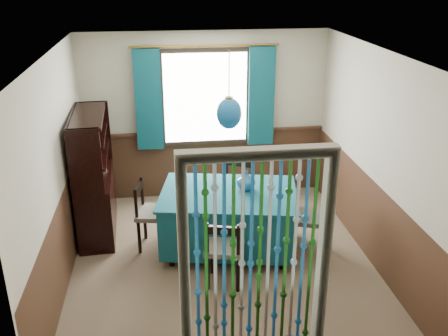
{
  "coord_description": "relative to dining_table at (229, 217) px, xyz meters",
  "views": [
    {
      "loc": [
        -0.66,
        -5.11,
        3.36
      ],
      "look_at": [
        0.06,
        0.3,
        1.11
      ],
      "focal_mm": 40.0,
      "sensor_mm": 36.0,
      "label": 1
    }
  ],
  "objects": [
    {
      "name": "ceiling",
      "position": [
        -0.11,
        -0.3,
        2.04
      ],
      "size": [
        4.0,
        4.0,
        0.0
      ],
      "primitive_type": "plane",
      "rotation": [
        3.14,
        0.0,
        0.0
      ],
      "color": "silver",
      "rests_on": "ground"
    },
    {
      "name": "bowl_shelf",
      "position": [
        -1.62,
        0.46,
        0.69
      ],
      "size": [
        0.23,
        0.23,
        0.05
      ],
      "primitive_type": "imported",
      "rotation": [
        0.0,
        0.0,
        0.21
      ],
      "color": "beige",
      "rests_on": "sideboard"
    },
    {
      "name": "window",
      "position": [
        -0.11,
        1.65,
        1.09
      ],
      "size": [
        1.32,
        0.12,
        1.42
      ],
      "primitive_type": "cube",
      "color": "black",
      "rests_on": "wall_back"
    },
    {
      "name": "vase_table",
      "position": [
        0.22,
        0.07,
        0.44
      ],
      "size": [
        0.26,
        0.26,
        0.22
      ],
      "primitive_type": "imported",
      "rotation": [
        0.0,
        0.0,
        -0.28
      ],
      "color": "#134F83",
      "rests_on": "dining_table"
    },
    {
      "name": "wall_back",
      "position": [
        -0.11,
        1.7,
        0.79
      ],
      "size": [
        3.6,
        0.0,
        3.6
      ],
      "primitive_type": "plane",
      "rotation": [
        1.57,
        0.0,
        0.0
      ],
      "color": "#BDB39B",
      "rests_on": "ground"
    },
    {
      "name": "vase_sideboard",
      "position": [
        -1.62,
        0.98,
        0.47
      ],
      "size": [
        0.23,
        0.23,
        0.21
      ],
      "primitive_type": "imported",
      "rotation": [
        0.0,
        0.0,
        -0.18
      ],
      "color": "beige",
      "rests_on": "sideboard"
    },
    {
      "name": "wainscot_right",
      "position": [
        1.67,
        -0.3,
        0.04
      ],
      "size": [
        0.0,
        4.0,
        4.0
      ],
      "primitive_type": "plane",
      "rotation": [
        1.57,
        0.0,
        -1.57
      ],
      "color": "#402718",
      "rests_on": "ground"
    },
    {
      "name": "floor",
      "position": [
        -0.11,
        -0.3,
        -0.46
      ],
      "size": [
        4.0,
        4.0,
        0.0
      ],
      "primitive_type": "plane",
      "color": "brown",
      "rests_on": "ground"
    },
    {
      "name": "wall_right",
      "position": [
        1.69,
        -0.3,
        0.79
      ],
      "size": [
        0.0,
        4.0,
        4.0
      ],
      "primitive_type": "plane",
      "rotation": [
        1.57,
        0.0,
        -1.57
      ],
      "color": "#BDB39B",
      "rests_on": "ground"
    },
    {
      "name": "wall_left",
      "position": [
        -1.91,
        -0.3,
        0.79
      ],
      "size": [
        0.0,
        4.0,
        4.0
      ],
      "primitive_type": "plane",
      "rotation": [
        1.57,
        0.0,
        1.57
      ],
      "color": "#BDB39B",
      "rests_on": "ground"
    },
    {
      "name": "doorway",
      "position": [
        -0.11,
        -2.24,
        0.59
      ],
      "size": [
        1.16,
        0.12,
        2.18
      ],
      "primitive_type": null,
      "color": "silver",
      "rests_on": "ground"
    },
    {
      "name": "chair_right",
      "position": [
        0.99,
        -0.18,
        0.01
      ],
      "size": [
        0.54,
        0.55,
        0.88
      ],
      "rotation": [
        0.0,
        0.0,
        1.24
      ],
      "color": "black",
      "rests_on": "floor"
    },
    {
      "name": "sideboard",
      "position": [
        -1.68,
        0.69,
        0.12
      ],
      "size": [
        0.49,
        1.27,
        1.64
      ],
      "rotation": [
        0.0,
        0.0,
        0.05
      ],
      "color": "black",
      "rests_on": "floor"
    },
    {
      "name": "wainscot_back",
      "position": [
        -0.11,
        1.68,
        0.04
      ],
      "size": [
        3.6,
        0.0,
        3.6
      ],
      "primitive_type": "plane",
      "rotation": [
        1.57,
        0.0,
        0.0
      ],
      "color": "#402718",
      "rests_on": "ground"
    },
    {
      "name": "wainscot_left",
      "position": [
        -1.9,
        -0.3,
        0.04
      ],
      "size": [
        0.0,
        4.0,
        4.0
      ],
      "primitive_type": "plane",
      "rotation": [
        1.57,
        0.0,
        1.57
      ],
      "color": "#402718",
      "rests_on": "ground"
    },
    {
      "name": "dining_table",
      "position": [
        0.0,
        0.0,
        0.0
      ],
      "size": [
        1.82,
        1.42,
        0.79
      ],
      "rotation": [
        0.0,
        0.0,
        -0.19
      ],
      "color": "#0F4652",
      "rests_on": "floor"
    },
    {
      "name": "wall_front",
      "position": [
        -0.11,
        -2.3,
        0.79
      ],
      "size": [
        3.6,
        0.0,
        3.6
      ],
      "primitive_type": "plane",
      "rotation": [
        -1.57,
        0.0,
        0.0
      ],
      "color": "#BDB39B",
      "rests_on": "ground"
    },
    {
      "name": "chair_near",
      "position": [
        -0.15,
        -0.72,
        -0.01
      ],
      "size": [
        0.5,
        0.49,
        0.84
      ],
      "rotation": [
        0.0,
        0.0,
        -0.25
      ],
      "color": "black",
      "rests_on": "floor"
    },
    {
      "name": "chair_left",
      "position": [
        -0.94,
        0.2,
        0.01
      ],
      "size": [
        0.49,
        0.5,
        0.88
      ],
      "rotation": [
        0.0,
        0.0,
        -1.76
      ],
      "color": "black",
      "rests_on": "floor"
    },
    {
      "name": "pendant_lamp",
      "position": [
        -0.0,
        -0.0,
        1.33
      ],
      "size": [
        0.29,
        0.29,
        0.9
      ],
      "color": "olive",
      "rests_on": "ceiling"
    },
    {
      "name": "chair_far",
      "position": [
        0.2,
        0.73,
        0.02
      ],
      "size": [
        0.59,
        0.58,
        0.9
      ],
      "rotation": [
        0.0,
        0.0,
        2.67
      ],
      "color": "black",
      "rests_on": "floor"
    }
  ]
}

